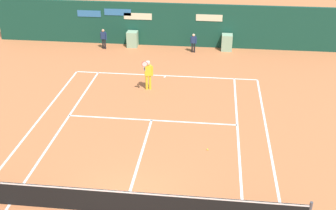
{
  "coord_description": "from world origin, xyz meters",
  "views": [
    {
      "loc": [
        2.72,
        -10.54,
        9.72
      ],
      "look_at": [
        0.77,
        6.5,
        0.8
      ],
      "focal_mm": 44.75,
      "sensor_mm": 36.0,
      "label": 1
    }
  ],
  "objects_px": {
    "player_on_baseline": "(148,73)",
    "ball_kid_right_post": "(104,38)",
    "tennis_ball_mid_court": "(207,149)",
    "ball_kid_centre_post": "(193,42)"
  },
  "relations": [
    {
      "from": "player_on_baseline",
      "to": "tennis_ball_mid_court",
      "type": "xyz_separation_m",
      "value": [
        3.37,
        -5.59,
        -0.94
      ]
    },
    {
      "from": "ball_kid_centre_post",
      "to": "player_on_baseline",
      "type": "bearing_deg",
      "value": 72.87
    },
    {
      "from": "ball_kid_right_post",
      "to": "ball_kid_centre_post",
      "type": "distance_m",
      "value": 6.05
    },
    {
      "from": "ball_kid_centre_post",
      "to": "tennis_ball_mid_court",
      "type": "height_order",
      "value": "ball_kid_centre_post"
    },
    {
      "from": "tennis_ball_mid_court",
      "to": "player_on_baseline",
      "type": "bearing_deg",
      "value": 121.09
    },
    {
      "from": "player_on_baseline",
      "to": "ball_kid_right_post",
      "type": "relative_size",
      "value": 1.34
    },
    {
      "from": "ball_kid_right_post",
      "to": "tennis_ball_mid_court",
      "type": "xyz_separation_m",
      "value": [
        7.35,
        -11.64,
        -0.76
      ]
    },
    {
      "from": "ball_kid_right_post",
      "to": "tennis_ball_mid_court",
      "type": "height_order",
      "value": "ball_kid_right_post"
    },
    {
      "from": "player_on_baseline",
      "to": "ball_kid_centre_post",
      "type": "bearing_deg",
      "value": -124.47
    },
    {
      "from": "ball_kid_centre_post",
      "to": "tennis_ball_mid_court",
      "type": "bearing_deg",
      "value": 98.12
    }
  ]
}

